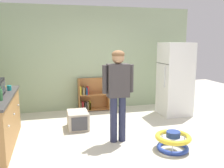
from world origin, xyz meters
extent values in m
plane|color=beige|center=(0.00, 0.00, 0.00)|extent=(12.00, 12.00, 0.00)
cube|color=#9DB18C|center=(0.00, 2.33, 1.35)|extent=(5.20, 0.06, 2.70)
sphere|color=silver|center=(-1.89, -0.31, 0.56)|extent=(0.04, 0.04, 0.04)
sphere|color=silver|center=(-1.89, 0.31, 0.56)|extent=(0.04, 0.04, 0.04)
sphere|color=silver|center=(-1.89, 0.94, 0.56)|extent=(0.04, 0.04, 0.04)
cube|color=white|center=(1.74, 1.28, 0.89)|extent=(0.70, 0.68, 1.78)
cylinder|color=silver|center=(1.37, 1.11, 0.98)|extent=(0.02, 0.02, 0.50)
cube|color=#333333|center=(1.38, 1.28, 1.28)|extent=(0.01, 0.67, 0.01)
cube|color=#A46A37|center=(-0.55, 2.11, 0.42)|extent=(0.02, 0.28, 0.85)
cube|color=#A46A37|center=(0.23, 2.11, 0.42)|extent=(0.02, 0.28, 0.85)
cube|color=#AA6D3A|center=(-0.16, 2.24, 0.42)|extent=(0.80, 0.02, 0.85)
cube|color=#A46A37|center=(-0.16, 2.11, 0.03)|extent=(0.76, 0.24, 0.02)
cube|color=#A46A37|center=(-0.16, 2.11, 0.43)|extent=(0.76, 0.24, 0.02)
cube|color=brown|center=(-0.51, 2.08, 0.15)|extent=(0.03, 0.17, 0.22)
cube|color=gold|center=(-0.51, 2.08, 0.55)|extent=(0.03, 0.17, 0.22)
cube|color=#AE262B|center=(-0.46, 2.08, 0.15)|extent=(0.03, 0.17, 0.22)
cube|color=#736A4A|center=(-0.44, 2.08, 0.54)|extent=(0.03, 0.17, 0.20)
cube|color=#444342|center=(-0.38, 2.08, 0.14)|extent=(0.03, 0.17, 0.21)
cube|color=olive|center=(-0.41, 2.08, 0.55)|extent=(0.03, 0.17, 0.20)
cube|color=brown|center=(-0.33, 2.08, 0.15)|extent=(0.03, 0.17, 0.22)
cube|color=#285997|center=(-0.34, 2.08, 0.54)|extent=(0.03, 0.17, 0.18)
cube|color=gold|center=(-0.27, 2.08, 0.14)|extent=(0.02, 0.17, 0.21)
cube|color=#B11F23|center=(-0.32, 2.08, 0.55)|extent=(0.03, 0.17, 0.21)
cube|color=gold|center=(-0.27, 2.08, 0.15)|extent=(0.03, 0.17, 0.22)
cylinder|color=#2C314E|center=(-0.17, 0.00, 0.42)|extent=(0.13, 0.13, 0.84)
cylinder|color=#2C314E|center=(-0.01, 0.00, 0.42)|extent=(0.13, 0.13, 0.84)
cube|color=#423D3E|center=(-0.09, 0.00, 1.13)|extent=(0.38, 0.22, 0.59)
cylinder|color=#423D3E|center=(-0.33, 0.00, 1.16)|extent=(0.09, 0.09, 0.50)
cylinder|color=#423D3E|center=(0.15, 0.00, 1.16)|extent=(0.09, 0.09, 0.50)
sphere|color=tan|center=(-0.09, 0.00, 1.53)|extent=(0.22, 0.22, 0.22)
ellipsoid|color=brown|center=(-0.09, 0.00, 1.59)|extent=(0.23, 0.23, 0.14)
torus|color=#304CB9|center=(0.72, -0.57, 0.04)|extent=(0.54, 0.54, 0.07)
torus|color=yellow|center=(0.72, -0.57, 0.22)|extent=(0.60, 0.60, 0.08)
cylinder|color=navy|center=(0.72, -0.57, 0.27)|extent=(0.23, 0.23, 0.10)
cylinder|color=silver|center=(0.94, -0.57, 0.13)|extent=(0.02, 0.02, 0.18)
cylinder|color=silver|center=(0.61, -0.38, 0.13)|extent=(0.02, 0.02, 0.18)
cylinder|color=silver|center=(0.61, -0.77, 0.13)|extent=(0.02, 0.02, 0.18)
cube|color=#BFB2A0|center=(-0.72, 0.87, 0.18)|extent=(0.42, 0.54, 0.36)
cube|color=#424247|center=(-0.72, 0.59, 0.18)|extent=(0.32, 0.01, 0.27)
cube|color=#2D2D33|center=(-2.03, 0.28, 1.04)|extent=(0.01, 0.31, 0.20)
cube|color=#515156|center=(-2.03, 0.49, 1.04)|extent=(0.01, 0.10, 0.20)
ellipsoid|color=yellow|center=(-2.15, 1.05, 0.93)|extent=(0.09, 0.16, 0.04)
ellipsoid|color=yellow|center=(-2.13, 1.05, 0.93)|extent=(0.04, 0.15, 0.04)
ellipsoid|color=gold|center=(-2.12, 1.05, 0.93)|extent=(0.09, 0.16, 0.04)
cylinder|color=#33753D|center=(-2.02, -0.06, 0.99)|extent=(0.07, 0.07, 0.18)
cylinder|color=#33753D|center=(-2.02, -0.06, 1.10)|extent=(0.03, 0.03, 0.05)
cylinder|color=teal|center=(-2.00, 0.76, 0.95)|extent=(0.08, 0.08, 0.09)
camera|label=1|loc=(-1.26, -4.09, 1.82)|focal=39.24mm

